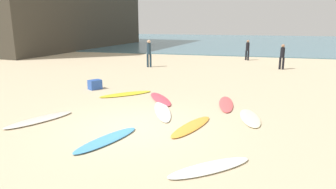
{
  "coord_description": "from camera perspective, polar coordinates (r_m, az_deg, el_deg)",
  "views": [
    {
      "loc": [
        3.28,
        -8.19,
        3.14
      ],
      "look_at": [
        0.2,
        3.07,
        0.3
      ],
      "focal_mm": 32.64,
      "sensor_mm": 36.0,
      "label": 1
    }
  ],
  "objects": [
    {
      "name": "surfboard_8",
      "position": [
        11.87,
        10.79,
        -1.73
      ],
      "size": [
        0.76,
        2.37,
        0.07
      ],
      "primitive_type": "ellipsoid",
      "rotation": [
        0.0,
        0.0,
        3.25
      ],
      "color": "#E05355",
      "rests_on": "ground_plane"
    },
    {
      "name": "surfboard_2",
      "position": [
        10.65,
        -22.85,
        -4.33
      ],
      "size": [
        1.47,
        2.33,
        0.09
      ],
      "primitive_type": "ellipsoid",
      "rotation": [
        0.0,
        0.0,
        -0.42
      ],
      "color": "silver",
      "rests_on": "ground_plane"
    },
    {
      "name": "ground_plane",
      "position": [
        9.36,
        -6.17,
        -6.0
      ],
      "size": [
        120.0,
        120.0,
        0.0
      ],
      "primitive_type": "plane",
      "color": "#C6B28E"
    },
    {
      "name": "surfboard_6",
      "position": [
        9.27,
        4.42,
        -5.95
      ],
      "size": [
        1.15,
        2.32,
        0.06
      ],
      "primitive_type": "ellipsoid",
      "rotation": [
        0.0,
        0.0,
        -0.29
      ],
      "color": "gold",
      "rests_on": "ground_plane"
    },
    {
      "name": "beachgoer_far",
      "position": [
        25.6,
        14.63,
        8.2
      ],
      "size": [
        0.38,
        0.38,
        1.62
      ],
      "rotation": [
        0.0,
        0.0,
        5.81
      ],
      "color": "black",
      "rests_on": "ground_plane"
    },
    {
      "name": "surfboard_4",
      "position": [
        13.35,
        -7.87,
        0.09
      ],
      "size": [
        2.09,
        2.07,
        0.07
      ],
      "primitive_type": "ellipsoid",
      "rotation": [
        0.0,
        0.0,
        2.35
      ],
      "color": "yellow",
      "rests_on": "ground_plane"
    },
    {
      "name": "beach_cooler",
      "position": [
        14.68,
        -13.49,
        1.81
      ],
      "size": [
        0.65,
        0.69,
        0.44
      ],
      "primitive_type": "cube",
      "rotation": [
        0.0,
        0.0,
        1.0
      ],
      "color": "#2D56B2",
      "rests_on": "ground_plane"
    },
    {
      "name": "surfboard_5",
      "position": [
        8.4,
        -11.36,
        -8.25
      ],
      "size": [
        1.22,
        2.29,
        0.08
      ],
      "primitive_type": "ellipsoid",
      "rotation": [
        0.0,
        0.0,
        2.82
      ],
      "color": "#4999D1",
      "rests_on": "ground_plane"
    },
    {
      "name": "ocean_water",
      "position": [
        48.16,
        11.53,
        9.71
      ],
      "size": [
        120.0,
        40.0,
        0.08
      ],
      "primitive_type": "cube",
      "color": "slate",
      "rests_on": "ground_plane"
    },
    {
      "name": "beachgoer_mid",
      "position": [
        21.42,
        20.56,
        6.83
      ],
      "size": [
        0.34,
        0.33,
        1.64
      ],
      "rotation": [
        0.0,
        0.0,
        2.94
      ],
      "color": "black",
      "rests_on": "ground_plane"
    },
    {
      "name": "surfboard_7",
      "position": [
        6.86,
        7.84,
        -13.35
      ],
      "size": [
        1.88,
        1.76,
        0.08
      ],
      "primitive_type": "ellipsoid",
      "rotation": [
        0.0,
        0.0,
        -0.84
      ],
      "color": "white",
      "rests_on": "ground_plane"
    },
    {
      "name": "surfboard_3",
      "position": [
        10.78,
        -1.06,
        -3.05
      ],
      "size": [
        1.44,
        2.6,
        0.08
      ],
      "primitive_type": "ellipsoid",
      "rotation": [
        0.0,
        0.0,
        0.38
      ],
      "color": "white",
      "rests_on": "ground_plane"
    },
    {
      "name": "beachgoer_near",
      "position": [
        21.1,
        -3.57,
        7.97
      ],
      "size": [
        0.34,
        0.31,
        1.86
      ],
      "rotation": [
        0.0,
        0.0,
        0.13
      ],
      "color": "#1E3342",
      "rests_on": "ground_plane"
    },
    {
      "name": "surfboard_0",
      "position": [
        12.38,
        -1.44,
        -0.82
      ],
      "size": [
        1.68,
        2.21,
        0.09
      ],
      "primitive_type": "ellipsoid",
      "rotation": [
        0.0,
        0.0,
        3.7
      ],
      "color": "#E14456",
      "rests_on": "ground_plane"
    },
    {
      "name": "surfboard_1",
      "position": [
        10.38,
        15.05,
        -4.21
      ],
      "size": [
        0.91,
        2.05,
        0.07
      ],
      "primitive_type": "ellipsoid",
      "rotation": [
        0.0,
        0.0,
        0.16
      ],
      "color": "#F4EEBE",
      "rests_on": "ground_plane"
    }
  ]
}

